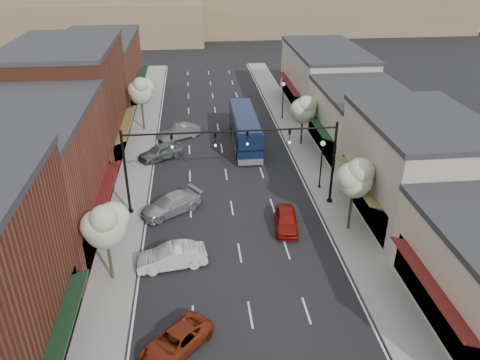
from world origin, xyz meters
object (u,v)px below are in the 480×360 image
object	(u,v)px
parked_car_a	(176,342)
parked_car_b	(171,257)
signal_mast_right	(304,153)
parked_car_d	(161,152)
lamp_post_near	(322,157)
lamp_post_far	(283,94)
signal_mast_left	(157,159)
tree_right_far	(304,109)
tree_left_near	(105,224)
coach_bus	(245,129)
parked_car_c	(171,204)
red_hatchback	(286,220)
parked_car_e	(179,132)
tree_right_near	(355,177)
tree_left_far	(141,90)

from	to	relation	value
parked_car_a	parked_car_b	xyz separation A→B (m)	(-0.40, 7.17, 0.16)
signal_mast_right	parked_car_d	xyz separation A→B (m)	(-11.66, 10.05, -3.85)
lamp_post_near	lamp_post_far	xyz separation A→B (m)	(0.00, 17.50, 0.00)
signal_mast_left	parked_car_a	size ratio (longest dim) A/B	1.92
signal_mast_right	tree_right_far	distance (m)	12.27
tree_left_near	lamp_post_far	bearing A→B (deg)	60.22
signal_mast_right	coach_bus	bearing A→B (deg)	103.94
signal_mast_right	coach_bus	world-z (taller)	signal_mast_right
parked_car_c	parked_car_d	xyz separation A→B (m)	(-1.22, 10.19, 0.04)
tree_left_near	tree_right_far	bearing A→B (deg)	50.31
lamp_post_near	red_hatchback	world-z (taller)	lamp_post_near
red_hatchback	parked_car_b	world-z (taller)	parked_car_b
parked_car_c	lamp_post_far	bearing A→B (deg)	113.89
signal_mast_left	parked_car_a	xyz separation A→B (m)	(1.42, -14.15, -4.03)
lamp_post_far	parked_car_d	xyz separation A→B (m)	(-13.84, -9.95, -2.23)
parked_car_a	lamp_post_near	bearing A→B (deg)	97.58
red_hatchback	signal_mast_right	bearing A→B (deg)	67.66
coach_bus	parked_car_e	world-z (taller)	coach_bus
parked_car_d	signal_mast_right	bearing A→B (deg)	15.99
signal_mast_left	red_hatchback	distance (m)	10.69
tree_left_near	parked_car_b	distance (m)	5.15
parked_car_b	tree_right_near	bearing A→B (deg)	94.52
signal_mast_right	tree_left_far	distance (m)	22.68
parked_car_b	red_hatchback	bearing A→B (deg)	105.54
red_hatchback	parked_car_a	distance (m)	13.46
parked_car_a	parked_car_d	size ratio (longest dim) A/B	0.95
red_hatchback	parked_car_d	bearing A→B (deg)	133.35
tree_right_far	lamp_post_far	size ratio (longest dim) A/B	1.22
parked_car_b	parked_car_e	world-z (taller)	parked_car_b
signal_mast_left	parked_car_a	distance (m)	14.78
tree_right_near	tree_left_near	size ratio (longest dim) A/B	1.05
signal_mast_left	lamp_post_far	bearing A→B (deg)	56.14
tree_left_far	parked_car_a	bearing A→B (deg)	-82.80
parked_car_e	lamp_post_far	bearing A→B (deg)	84.01
tree_right_far	coach_bus	world-z (taller)	tree_right_far
tree_right_near	parked_car_c	bearing A→B (deg)	163.42
parked_car_d	tree_left_far	bearing A→B (deg)	162.44
tree_right_far	tree_left_near	xyz separation A→B (m)	(-16.60, -20.00, 0.23)
lamp_post_near	tree_right_near	bearing A→B (deg)	-85.23
lamp_post_far	parked_car_e	size ratio (longest dim) A/B	0.98
tree_left_near	parked_car_d	world-z (taller)	tree_left_near
parked_car_b	parked_car_e	xyz separation A→B (m)	(0.25, 22.10, -0.01)
signal_mast_left	parked_car_c	world-z (taller)	signal_mast_left
parked_car_a	parked_car_d	xyz separation A→B (m)	(-1.84, 24.20, 0.18)
lamp_post_far	parked_car_c	xyz separation A→B (m)	(-12.62, -20.14, -2.27)
coach_bus	tree_right_far	bearing A→B (deg)	-7.26
lamp_post_near	tree_right_far	bearing A→B (deg)	86.69
red_hatchback	signal_mast_left	bearing A→B (deg)	167.70
tree_left_far	parked_car_c	size ratio (longest dim) A/B	1.22
lamp_post_far	parked_car_a	size ratio (longest dim) A/B	1.03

